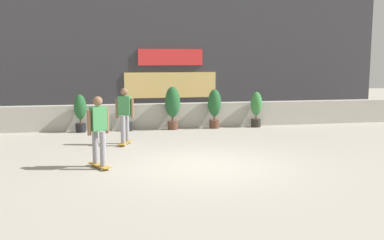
{
  "coord_description": "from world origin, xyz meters",
  "views": [
    {
      "loc": [
        -2.25,
        -10.31,
        2.58
      ],
      "look_at": [
        0.0,
        1.5,
        0.9
      ],
      "focal_mm": 41.85,
      "sensor_mm": 36.0,
      "label": 1
    }
  ],
  "objects_px": {
    "potted_plant_1": "(127,112)",
    "skater_mid_plaza": "(98,129)",
    "potted_plant_0": "(80,111)",
    "potted_plant_2": "(173,104)",
    "skater_far_left": "(125,113)",
    "potted_plant_4": "(256,107)",
    "potted_plant_3": "(214,106)"
  },
  "relations": [
    {
      "from": "potted_plant_1",
      "to": "skater_mid_plaza",
      "type": "bearing_deg",
      "value": -99.58
    },
    {
      "from": "potted_plant_0",
      "to": "skater_mid_plaza",
      "type": "relative_size",
      "value": 0.78
    },
    {
      "from": "skater_mid_plaza",
      "to": "potted_plant_1",
      "type": "bearing_deg",
      "value": 80.42
    },
    {
      "from": "potted_plant_0",
      "to": "potted_plant_2",
      "type": "bearing_deg",
      "value": 0.0
    },
    {
      "from": "potted_plant_2",
      "to": "skater_far_left",
      "type": "relative_size",
      "value": 0.92
    },
    {
      "from": "potted_plant_2",
      "to": "potted_plant_4",
      "type": "bearing_deg",
      "value": 0.0
    },
    {
      "from": "potted_plant_3",
      "to": "potted_plant_0",
      "type": "bearing_deg",
      "value": 180.0
    },
    {
      "from": "potted_plant_2",
      "to": "skater_mid_plaza",
      "type": "distance_m",
      "value": 5.92
    },
    {
      "from": "potted_plant_1",
      "to": "skater_mid_plaza",
      "type": "distance_m",
      "value": 5.43
    },
    {
      "from": "potted_plant_3",
      "to": "skater_far_left",
      "type": "distance_m",
      "value": 4.25
    },
    {
      "from": "potted_plant_4",
      "to": "skater_mid_plaza",
      "type": "relative_size",
      "value": 0.78
    },
    {
      "from": "potted_plant_1",
      "to": "potted_plant_3",
      "type": "relative_size",
      "value": 0.86
    },
    {
      "from": "potted_plant_0",
      "to": "skater_mid_plaza",
      "type": "bearing_deg",
      "value": -82.37
    },
    {
      "from": "potted_plant_1",
      "to": "potted_plant_2",
      "type": "height_order",
      "value": "potted_plant_2"
    },
    {
      "from": "potted_plant_2",
      "to": "skater_mid_plaza",
      "type": "height_order",
      "value": "skater_mid_plaza"
    },
    {
      "from": "potted_plant_3",
      "to": "potted_plant_4",
      "type": "distance_m",
      "value": 1.61
    },
    {
      "from": "potted_plant_0",
      "to": "potted_plant_2",
      "type": "xyz_separation_m",
      "value": [
        3.24,
        0.0,
        0.17
      ]
    },
    {
      "from": "potted_plant_3",
      "to": "skater_mid_plaza",
      "type": "distance_m",
      "value": 6.73
    },
    {
      "from": "potted_plant_1",
      "to": "skater_mid_plaza",
      "type": "height_order",
      "value": "skater_mid_plaza"
    },
    {
      "from": "potted_plant_0",
      "to": "potted_plant_3",
      "type": "bearing_deg",
      "value": 0.0
    },
    {
      "from": "potted_plant_1",
      "to": "skater_far_left",
      "type": "relative_size",
      "value": 0.72
    },
    {
      "from": "potted_plant_2",
      "to": "potted_plant_3",
      "type": "distance_m",
      "value": 1.55
    },
    {
      "from": "potted_plant_0",
      "to": "potted_plant_4",
      "type": "relative_size",
      "value": 1.0
    },
    {
      "from": "potted_plant_0",
      "to": "potted_plant_4",
      "type": "xyz_separation_m",
      "value": [
        6.4,
        0.0,
        0.0
      ]
    },
    {
      "from": "potted_plant_4",
      "to": "skater_far_left",
      "type": "height_order",
      "value": "skater_far_left"
    },
    {
      "from": "skater_far_left",
      "to": "skater_mid_plaza",
      "type": "distance_m",
      "value": 2.85
    },
    {
      "from": "potted_plant_2",
      "to": "potted_plant_3",
      "type": "bearing_deg",
      "value": 0.0
    },
    {
      "from": "potted_plant_1",
      "to": "potted_plant_4",
      "type": "distance_m",
      "value": 4.78
    },
    {
      "from": "potted_plant_2",
      "to": "potted_plant_3",
      "type": "height_order",
      "value": "potted_plant_2"
    },
    {
      "from": "potted_plant_1",
      "to": "potted_plant_3",
      "type": "xyz_separation_m",
      "value": [
        3.17,
        0.0,
        0.16
      ]
    },
    {
      "from": "potted_plant_1",
      "to": "potted_plant_2",
      "type": "bearing_deg",
      "value": 0.0
    },
    {
      "from": "potted_plant_0",
      "to": "skater_mid_plaza",
      "type": "height_order",
      "value": "skater_mid_plaza"
    }
  ]
}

